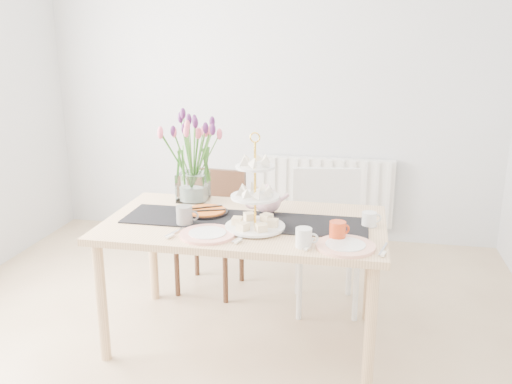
% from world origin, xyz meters
% --- Properties ---
extents(room_shell, '(4.50, 4.50, 4.50)m').
position_xyz_m(room_shell, '(0.00, 0.00, 1.30)').
color(room_shell, tan).
rests_on(room_shell, ground).
extents(radiator, '(1.20, 0.08, 0.60)m').
position_xyz_m(radiator, '(0.50, 2.19, 0.45)').
color(radiator, white).
rests_on(radiator, room_shell).
extents(dining_table, '(1.60, 0.90, 0.75)m').
position_xyz_m(dining_table, '(0.16, 0.42, 0.67)').
color(dining_table, tan).
rests_on(dining_table, ground).
extents(chair_brown, '(0.46, 0.46, 0.85)m').
position_xyz_m(chair_brown, '(-0.22, 1.11, 0.49)').
color(chair_brown, '#331F12').
rests_on(chair_brown, ground).
extents(chair_white, '(0.51, 0.51, 0.92)m').
position_xyz_m(chair_white, '(0.60, 0.99, 0.54)').
color(chair_white, silver).
rests_on(chair_white, ground).
extents(table_runner, '(1.40, 0.35, 0.01)m').
position_xyz_m(table_runner, '(0.16, 0.42, 0.75)').
color(table_runner, black).
rests_on(table_runner, dining_table).
extents(tulip_vase, '(0.67, 0.67, 0.57)m').
position_xyz_m(tulip_vase, '(-0.25, 0.76, 1.12)').
color(tulip_vase, silver).
rests_on(tulip_vase, dining_table).
extents(cake_stand, '(0.33, 0.33, 0.49)m').
position_xyz_m(cake_stand, '(0.25, 0.30, 0.89)').
color(cake_stand, gold).
rests_on(cake_stand, dining_table).
extents(teapot, '(0.32, 0.29, 0.17)m').
position_xyz_m(teapot, '(0.27, 0.57, 0.83)').
color(teapot, silver).
rests_on(teapot, dining_table).
extents(cream_jug, '(0.10, 0.10, 0.08)m').
position_xyz_m(cream_jug, '(0.86, 0.47, 0.79)').
color(cream_jug, white).
rests_on(cream_jug, dining_table).
extents(tart_tin, '(0.26, 0.26, 0.03)m').
position_xyz_m(tart_tin, '(-0.09, 0.49, 0.77)').
color(tart_tin, black).
rests_on(tart_tin, dining_table).
extents(mug_grey, '(0.10, 0.10, 0.11)m').
position_xyz_m(mug_grey, '(-0.16, 0.29, 0.80)').
color(mug_grey, slate).
rests_on(mug_grey, dining_table).
extents(mug_white, '(0.09, 0.09, 0.10)m').
position_xyz_m(mug_white, '(0.54, 0.09, 0.80)').
color(mug_white, silver).
rests_on(mug_white, dining_table).
extents(mug_orange, '(0.12, 0.12, 0.10)m').
position_xyz_m(mug_orange, '(0.70, 0.22, 0.80)').
color(mug_orange, red).
rests_on(mug_orange, dining_table).
extents(plate_left, '(0.38, 0.38, 0.02)m').
position_xyz_m(plate_left, '(0.02, 0.15, 0.76)').
color(plate_left, white).
rests_on(plate_left, dining_table).
extents(plate_right, '(0.36, 0.36, 0.02)m').
position_xyz_m(plate_right, '(0.75, 0.12, 0.76)').
color(plate_right, white).
rests_on(plate_right, dining_table).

